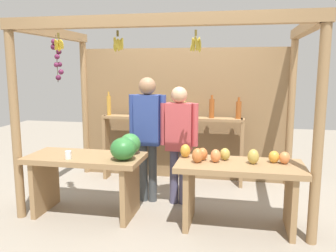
% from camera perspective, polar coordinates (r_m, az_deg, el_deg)
% --- Properties ---
extents(ground_plane, '(12.00, 12.00, 0.00)m').
position_cam_1_polar(ground_plane, '(4.79, 0.44, -11.62)').
color(ground_plane, gray).
rests_on(ground_plane, ground).
extents(market_stall, '(3.32, 1.95, 2.24)m').
position_cam_1_polar(market_stall, '(4.91, 1.31, 4.58)').
color(market_stall, '#99754C').
rests_on(market_stall, ground).
extents(fruit_counter_left, '(1.36, 0.67, 0.97)m').
position_cam_1_polar(fruit_counter_left, '(4.18, -11.53, -6.23)').
color(fruit_counter_left, '#99754C').
rests_on(fruit_counter_left, ground).
extents(fruit_counter_right, '(1.35, 0.64, 0.87)m').
position_cam_1_polar(fruit_counter_right, '(3.89, 11.19, -8.22)').
color(fruit_counter_right, '#99754C').
rests_on(fruit_counter_right, ground).
extents(bottle_shelf_unit, '(2.13, 0.22, 1.36)m').
position_cam_1_polar(bottle_shelf_unit, '(5.25, 0.73, -0.68)').
color(bottle_shelf_unit, '#99754C').
rests_on(bottle_shelf_unit, ground).
extents(vendor_man, '(0.48, 0.22, 1.60)m').
position_cam_1_polar(vendor_man, '(4.46, -3.32, -0.37)').
color(vendor_man, '#404549').
rests_on(vendor_man, ground).
extents(vendor_woman, '(0.48, 0.20, 1.49)m').
position_cam_1_polar(vendor_woman, '(4.39, 1.79, -1.54)').
color(vendor_woman, '#515072').
rests_on(vendor_woman, ground).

